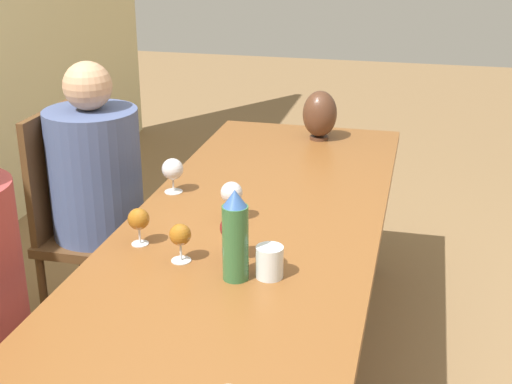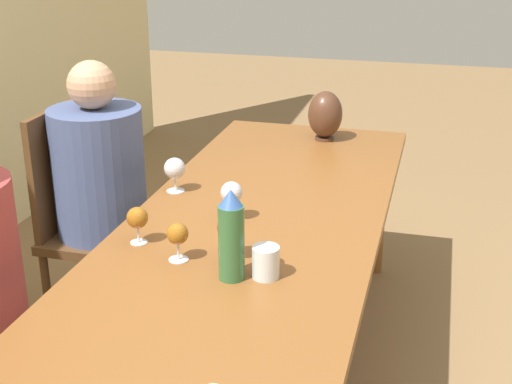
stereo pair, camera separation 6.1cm
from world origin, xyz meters
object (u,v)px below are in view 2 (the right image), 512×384
(wine_glass_6, at_px, (232,193))
(person_far, at_px, (104,194))
(vase, at_px, (325,115))
(chair_far, at_px, (87,217))
(wine_glass_3, at_px, (137,218))
(water_tumbler, at_px, (266,262))
(wine_glass_0, at_px, (178,235))
(wine_glass_1, at_px, (230,228))
(water_bottle, at_px, (231,236))
(wine_glass_2, at_px, (175,169))

(wine_glass_6, xyz_separation_m, person_far, (0.32, 0.66, -0.19))
(vase, relative_size, chair_far, 0.24)
(wine_glass_3, bearing_deg, vase, -16.93)
(vase, distance_m, wine_glass_3, 1.35)
(water_tumbler, relative_size, wine_glass_0, 0.79)
(chair_far, distance_m, person_far, 0.15)
(vase, distance_m, wine_glass_6, 1.04)
(wine_glass_0, height_order, chair_far, chair_far)
(vase, height_order, wine_glass_3, vase)
(wine_glass_0, distance_m, wine_glass_6, 0.35)
(wine_glass_6, bearing_deg, chair_far, 67.16)
(water_tumbler, bearing_deg, person_far, 51.51)
(wine_glass_3, bearing_deg, water_tumbler, -104.59)
(chair_far, bearing_deg, water_tumbler, -125.71)
(wine_glass_1, bearing_deg, wine_glass_3, 84.54)
(wine_glass_3, bearing_deg, chair_far, 41.46)
(wine_glass_0, xyz_separation_m, person_far, (0.66, 0.59, -0.18))
(wine_glass_1, bearing_deg, wine_glass_0, 108.61)
(water_bottle, xyz_separation_m, vase, (1.44, -0.03, -0.01))
(vase, bearing_deg, water_bottle, 178.96)
(wine_glass_1, bearing_deg, wine_glass_6, 16.10)
(chair_far, bearing_deg, wine_glass_6, -112.84)
(water_tumbler, distance_m, wine_glass_6, 0.44)
(water_tumbler, distance_m, vase, 1.41)
(water_tumbler, relative_size, wine_glass_2, 0.72)
(wine_glass_2, bearing_deg, wine_glass_0, -158.03)
(wine_glass_1, xyz_separation_m, wine_glass_6, (0.29, 0.08, -0.00))
(chair_far, height_order, person_far, person_far)
(vase, bearing_deg, person_far, 131.15)
(wine_glass_1, relative_size, wine_glass_6, 1.04)
(wine_glass_1, relative_size, person_far, 0.12)
(wine_glass_2, relative_size, wine_glass_6, 0.96)
(chair_far, relative_size, person_far, 0.82)
(water_bottle, bearing_deg, wine_glass_6, 16.84)
(wine_glass_1, relative_size, wine_glass_3, 1.18)
(water_tumbler, height_order, person_far, person_far)
(water_bottle, bearing_deg, person_far, 46.98)
(wine_glass_3, height_order, chair_far, chair_far)
(water_bottle, height_order, wine_glass_2, water_bottle)
(wine_glass_3, bearing_deg, wine_glass_6, -42.44)
(wine_glass_1, bearing_deg, person_far, 50.61)
(vase, distance_m, wine_glass_2, 0.93)
(vase, bearing_deg, wine_glass_0, 170.84)
(wine_glass_3, xyz_separation_m, wine_glass_6, (0.26, -0.24, 0.01))
(wine_glass_3, relative_size, wine_glass_6, 0.89)
(wine_glass_1, height_order, wine_glass_6, wine_glass_1)
(wine_glass_3, height_order, wine_glass_6, wine_glass_6)
(wine_glass_1, height_order, chair_far, chair_far)
(water_bottle, height_order, wine_glass_1, water_bottle)
(wine_glass_2, bearing_deg, chair_far, 76.43)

